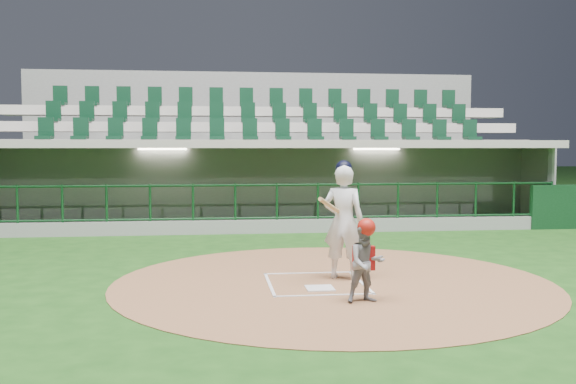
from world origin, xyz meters
name	(u,v)px	position (x,y,z in m)	size (l,w,h in m)	color
ground	(313,280)	(0.00, 0.00, 0.00)	(120.00, 120.00, 0.00)	#173F12
dirt_circle	(333,282)	(0.30, -0.20, 0.01)	(7.20, 7.20, 0.01)	brown
home_plate	(320,288)	(0.00, -0.70, 0.02)	(0.43, 0.43, 0.02)	silver
batter_box_chalk	(316,283)	(0.00, -0.30, 0.02)	(1.55, 1.80, 0.01)	white
dugout_structure	(276,191)	(0.18, 7.81, 0.96)	(16.40, 3.70, 3.00)	slate
seating_deck	(262,171)	(0.00, 10.91, 1.42)	(17.00, 6.72, 5.15)	slate
batter	(343,220)	(0.52, 0.03, 1.00)	(0.95, 1.00, 1.99)	white
catcher	(366,261)	(0.51, -1.62, 0.61)	(0.60, 0.49, 1.20)	gray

